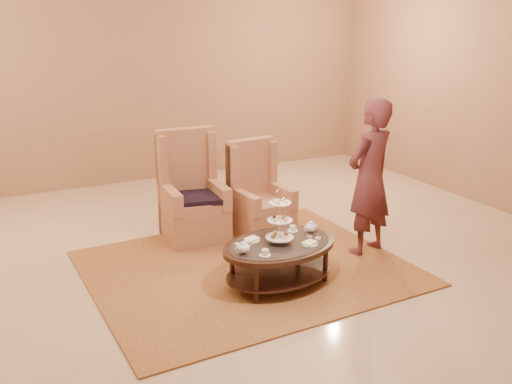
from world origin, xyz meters
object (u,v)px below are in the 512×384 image
person (370,178)px  armchair_left (192,202)px  tea_table (279,251)px  armchair_right (258,204)px

person → armchair_left: bearing=-55.1°
tea_table → armchair_right: bearing=64.7°
person → armchair_right: bearing=-66.6°
tea_table → person: person is taller
armchair_right → armchair_left: bearing=154.1°
armchair_right → person: size_ratio=0.66×
tea_table → armchair_right: 1.42m
tea_table → armchair_left: size_ratio=1.00×
armchair_left → armchair_right: (0.76, -0.28, -0.05)m
tea_table → armchair_left: armchair_left is taller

